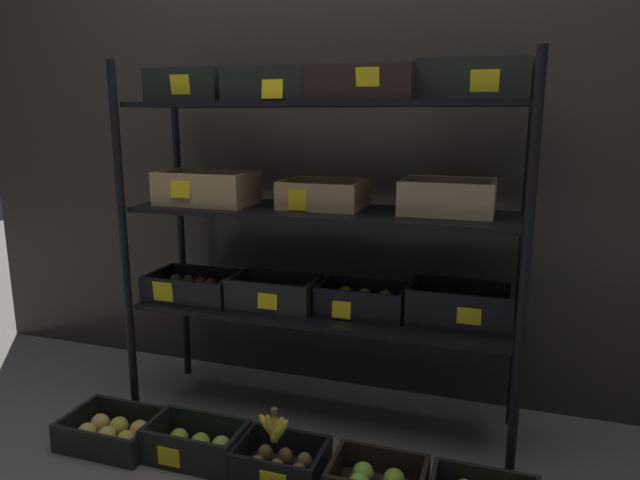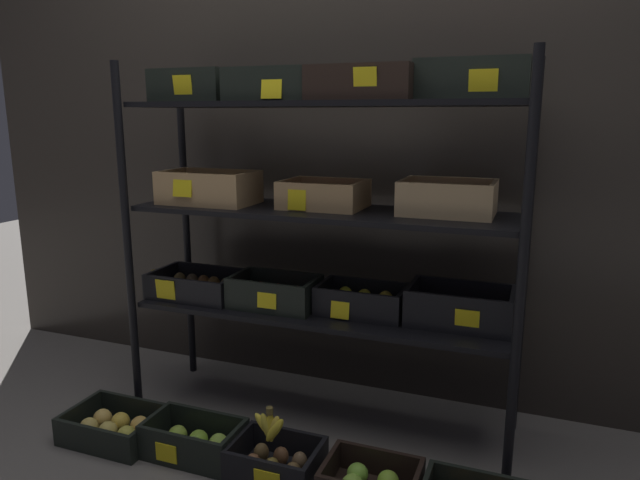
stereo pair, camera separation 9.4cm
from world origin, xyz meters
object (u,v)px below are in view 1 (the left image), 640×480
(banana_bunch_loose, at_px, (275,429))
(crate_ground_kiwi, at_px, (281,463))
(crate_ground_apple_gold, at_px, (113,432))
(crate_ground_apple_green, at_px, (196,445))
(display_rack, at_px, (319,205))

(banana_bunch_loose, bearing_deg, crate_ground_kiwi, -0.37)
(crate_ground_apple_gold, height_order, crate_ground_apple_green, crate_ground_apple_green)
(crate_ground_apple_gold, height_order, banana_bunch_loose, banana_bunch_loose)
(display_rack, height_order, crate_ground_apple_gold, display_rack)
(display_rack, xyz_separation_m, crate_ground_kiwi, (-0.00, -0.41, -0.84))
(crate_ground_kiwi, relative_size, banana_bunch_loose, 2.26)
(crate_ground_kiwi, distance_m, banana_bunch_loose, 0.13)
(crate_ground_apple_green, relative_size, crate_ground_kiwi, 1.15)
(display_rack, xyz_separation_m, crate_ground_apple_gold, (-0.68, -0.42, -0.84))
(crate_ground_kiwi, bearing_deg, banana_bunch_loose, 179.63)
(display_rack, relative_size, crate_ground_apple_green, 4.51)
(crate_ground_apple_gold, xyz_separation_m, crate_ground_apple_green, (0.35, 0.01, 0.01))
(crate_ground_apple_gold, relative_size, crate_ground_kiwi, 1.16)
(crate_ground_apple_green, bearing_deg, banana_bunch_loose, 0.83)
(crate_ground_kiwi, height_order, banana_bunch_loose, banana_bunch_loose)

